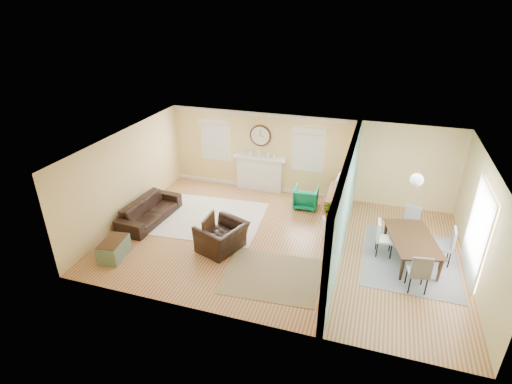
% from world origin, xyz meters
% --- Properties ---
extents(floor, '(9.00, 9.00, 0.00)m').
position_xyz_m(floor, '(0.00, 0.00, 0.00)').
color(floor, brown).
rests_on(floor, ground).
extents(wall_back, '(9.00, 0.02, 2.60)m').
position_xyz_m(wall_back, '(0.00, 3.00, 1.30)').
color(wall_back, '#EACE7D').
rests_on(wall_back, ground).
extents(wall_front, '(9.00, 0.02, 2.60)m').
position_xyz_m(wall_front, '(0.00, -3.00, 1.30)').
color(wall_front, '#EACE7D').
rests_on(wall_front, ground).
extents(wall_left, '(0.02, 6.00, 2.60)m').
position_xyz_m(wall_left, '(-4.50, 0.00, 1.30)').
color(wall_left, '#EACE7D').
rests_on(wall_left, ground).
extents(wall_right, '(0.02, 6.00, 2.60)m').
position_xyz_m(wall_right, '(4.50, 0.00, 1.30)').
color(wall_right, '#EACE7D').
rests_on(wall_right, ground).
extents(ceiling, '(9.00, 6.00, 0.02)m').
position_xyz_m(ceiling, '(0.00, 0.00, 2.60)').
color(ceiling, white).
rests_on(ceiling, wall_back).
extents(partition, '(0.17, 6.00, 2.60)m').
position_xyz_m(partition, '(1.51, 0.28, 1.36)').
color(partition, '#EACE7D').
rests_on(partition, ground).
extents(fireplace, '(1.70, 0.30, 1.17)m').
position_xyz_m(fireplace, '(-1.50, 2.88, 0.60)').
color(fireplace, white).
rests_on(fireplace, ground).
extents(wall_clock, '(0.70, 0.07, 0.70)m').
position_xyz_m(wall_clock, '(-1.50, 2.97, 1.85)').
color(wall_clock, '#40281A').
rests_on(wall_clock, wall_back).
extents(window_left, '(1.05, 0.13, 1.42)m').
position_xyz_m(window_left, '(-3.05, 2.95, 1.66)').
color(window_left, white).
rests_on(window_left, wall_back).
extents(window_right, '(1.05, 0.13, 1.42)m').
position_xyz_m(window_right, '(0.05, 2.95, 1.66)').
color(window_right, white).
rests_on(window_right, wall_back).
extents(french_doors, '(0.06, 1.70, 2.20)m').
position_xyz_m(french_doors, '(4.45, 0.00, 1.10)').
color(french_doors, white).
rests_on(french_doors, ground).
extents(pendant, '(0.30, 0.30, 0.55)m').
position_xyz_m(pendant, '(3.00, 0.00, 2.20)').
color(pendant, gold).
rests_on(pendant, ceiling).
extents(rug_cream, '(3.11, 2.75, 0.02)m').
position_xyz_m(rug_cream, '(-2.27, 0.58, 0.01)').
color(rug_cream, beige).
rests_on(rug_cream, floor).
extents(rug_jute, '(2.31, 1.95, 0.01)m').
position_xyz_m(rug_jute, '(0.14, -1.48, 0.01)').
color(rug_jute, '#9F8B5E').
rests_on(rug_jute, floor).
extents(rug_grey, '(2.21, 2.77, 0.01)m').
position_xyz_m(rug_grey, '(3.21, 0.17, 0.01)').
color(rug_grey, gray).
rests_on(rug_grey, floor).
extents(sofa, '(0.98, 2.21, 0.63)m').
position_xyz_m(sofa, '(-3.89, -0.05, 0.32)').
color(sofa, black).
rests_on(sofa, floor).
extents(eames_chair, '(1.32, 1.40, 0.73)m').
position_xyz_m(eames_chair, '(-1.35, -0.80, 0.37)').
color(eames_chair, black).
rests_on(eames_chair, floor).
extents(green_chair, '(0.73, 0.75, 0.65)m').
position_xyz_m(green_chair, '(0.22, 2.10, 0.33)').
color(green_chair, '#0B7341').
rests_on(green_chair, floor).
extents(trunk, '(0.61, 0.89, 0.48)m').
position_xyz_m(trunk, '(-3.77, -1.92, 0.24)').
color(trunk, slate).
rests_on(trunk, floor).
extents(credenza, '(0.48, 1.40, 0.80)m').
position_xyz_m(credenza, '(1.14, 1.78, 0.40)').
color(credenza, olive).
rests_on(credenza, floor).
extents(tv, '(0.18, 0.99, 0.57)m').
position_xyz_m(tv, '(1.12, 1.78, 1.08)').
color(tv, black).
rests_on(tv, credenza).
extents(garden_stool, '(0.37, 0.37, 0.54)m').
position_xyz_m(garden_stool, '(1.13, 0.70, 0.27)').
color(garden_stool, white).
rests_on(garden_stool, floor).
extents(potted_plant, '(0.54, 0.52, 0.46)m').
position_xyz_m(potted_plant, '(1.13, 0.70, 0.77)').
color(potted_plant, '#337F33').
rests_on(potted_plant, garden_stool).
extents(dining_table, '(1.41, 2.00, 0.64)m').
position_xyz_m(dining_table, '(3.21, 0.17, 0.32)').
color(dining_table, '#40281A').
rests_on(dining_table, floor).
extents(dining_chair_n, '(0.49, 0.49, 0.89)m').
position_xyz_m(dining_chair_n, '(3.16, 1.24, 0.52)').
color(dining_chair_n, gray).
rests_on(dining_chair_n, floor).
extents(dining_chair_s, '(0.49, 0.49, 0.96)m').
position_xyz_m(dining_chair_s, '(3.28, -0.96, 0.56)').
color(dining_chair_s, gray).
rests_on(dining_chair_s, floor).
extents(dining_chair_w, '(0.44, 0.44, 0.93)m').
position_xyz_m(dining_chair_w, '(2.56, 0.21, 0.54)').
color(dining_chair_w, white).
rests_on(dining_chair_w, floor).
extents(dining_chair_e, '(0.45, 0.45, 0.96)m').
position_xyz_m(dining_chair_e, '(3.89, 0.27, 0.57)').
color(dining_chair_e, gray).
rests_on(dining_chair_e, floor).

